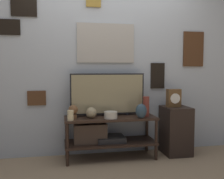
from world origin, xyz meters
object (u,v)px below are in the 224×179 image
Objects in this scene: candle_jar at (70,115)px; decorative_bust at (73,111)px; mantel_clock at (174,98)px; television at (108,94)px; vase_wide_bowl at (111,115)px; vase_round_glass at (91,113)px; vase_urn_stoneware at (141,111)px; vase_tall_ceramic at (146,106)px.

candle_jar is 0.74× the size of decorative_bust.
candle_jar is at bearing -173.46° from mantel_clock.
vase_wide_bowl is (0.00, -0.21, -0.25)m from television.
candle_jar is 1.42m from mantel_clock.
vase_round_glass reaches higher than vase_wide_bowl.
mantel_clock is (1.13, 0.05, 0.16)m from vase_round_glass.
vase_urn_stoneware reaches higher than vase_wide_bowl.
vase_tall_ceramic is 1.56× the size of vase_wide_bowl.
vase_urn_stoneware is 0.56m from mantel_clock.
vase_round_glass is 0.75× the size of vase_urn_stoneware.
mantel_clock reaches higher than vase_tall_ceramic.
vase_tall_ceramic reaches higher than vase_round_glass.
decorative_bust is at bearing 173.71° from vase_round_glass.
television is 5.40× the size of vase_urn_stoneware.
television is at bearing 164.71° from vase_tall_ceramic.
decorative_bust is at bearing -178.79° from mantel_clock.
vase_tall_ceramic reaches higher than candle_jar.
vase_round_glass is 0.53× the size of vase_tall_ceramic.
vase_wide_bowl is 0.69× the size of mantel_clock.
mantel_clock is at bearing 18.59° from vase_urn_stoneware.
mantel_clock is (0.90, 0.12, 0.18)m from vase_wide_bowl.
decorative_bust is at bearing 178.87° from vase_tall_ceramic.
candle_jar is (-0.99, -0.11, -0.07)m from vase_tall_ceramic.
vase_urn_stoneware is (0.38, -0.26, -0.20)m from television.
candle_jar is (-0.88, 0.01, -0.03)m from vase_urn_stoneware.
television is 4.07× the size of mantel_clock.
decorative_bust is (-0.46, -0.12, -0.20)m from television.
vase_tall_ceramic is at bearing 49.60° from vase_urn_stoneware.
vase_tall_ceramic is 1.53× the size of decorative_bust.
vase_round_glass is 0.23m from decorative_bust.
vase_tall_ceramic is 2.08× the size of candle_jar.
vase_urn_stoneware is at bearing -10.89° from vase_round_glass.
vase_round_glass reaches higher than candle_jar.
candle_jar is at bearing -157.99° from vase_round_glass.
vase_tall_ceramic is at bearing -15.29° from television.
television is 3.80× the size of vase_tall_ceramic.
vase_round_glass is 0.83× the size of vase_wide_bowl.
vase_round_glass is 0.63m from vase_urn_stoneware.
vase_tall_ceramic is (0.11, 0.13, 0.04)m from vase_urn_stoneware.
vase_tall_ceramic is 1.07× the size of mantel_clock.
vase_wide_bowl is at bearing -171.59° from vase_tall_ceramic.
vase_round_glass is at bearing -179.52° from vase_tall_ceramic.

